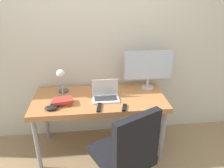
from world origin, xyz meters
TOP-DOWN VIEW (x-y plane):
  - ground_plane at (0.00, 0.00)m, footprint 12.00×12.00m
  - wall_back at (0.00, 0.76)m, footprint 8.00×0.05m
  - desk at (0.00, 0.35)m, footprint 1.53×0.69m
  - laptop at (0.07, 0.31)m, footprint 0.30×0.21m
  - monitor at (0.63, 0.55)m, footprint 0.61×0.16m
  - desk_lamp at (-0.43, 0.46)m, footprint 0.12×0.24m
  - office_chair at (0.21, -0.38)m, footprint 0.65×0.66m
  - book_stack at (-0.41, 0.24)m, footprint 0.25×0.18m
  - tv_remote at (0.25, 0.07)m, footprint 0.08×0.14m
  - media_remote at (-0.02, 0.10)m, footprint 0.06×0.18m
  - game_controller at (-0.52, 0.13)m, footprint 0.14×0.10m

SIDE VIEW (x-z plane):
  - ground_plane at x=0.00m, z-range 0.00..0.00m
  - office_chair at x=0.21m, z-range 0.05..1.05m
  - desk at x=0.00m, z-range 0.30..1.04m
  - tv_remote at x=0.25m, z-range 0.74..0.76m
  - media_remote at x=-0.02m, z-range 0.74..0.76m
  - game_controller at x=-0.52m, z-range 0.74..0.78m
  - book_stack at x=-0.41m, z-range 0.74..0.81m
  - laptop at x=0.07m, z-range 0.68..0.90m
  - desk_lamp at x=-0.43m, z-range 0.79..1.13m
  - monitor at x=0.63m, z-range 0.78..1.27m
  - wall_back at x=0.00m, z-range 0.00..2.60m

